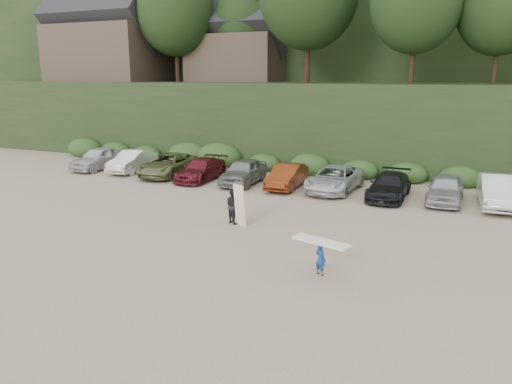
% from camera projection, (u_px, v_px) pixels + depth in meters
% --- Properties ---
extents(ground, '(120.00, 120.00, 0.00)m').
position_uv_depth(ground, '(251.00, 241.00, 20.23)').
color(ground, tan).
rests_on(ground, ground).
extents(hillside_backdrop, '(90.00, 41.50, 28.00)m').
position_uv_depth(hillside_backdrop, '(396.00, 27.00, 49.80)').
color(hillside_backdrop, black).
rests_on(hillside_backdrop, ground).
extents(parked_cars, '(36.64, 5.58, 1.63)m').
position_uv_depth(parked_cars, '(331.00, 179.00, 28.72)').
color(parked_cars, silver).
rests_on(parked_cars, ground).
extents(child_surfer, '(2.11, 1.14, 1.22)m').
position_uv_depth(child_surfer, '(321.00, 252.00, 16.62)').
color(child_surfer, navy).
rests_on(child_surfer, ground).
extents(adult_surfer, '(1.25, 0.97, 1.90)m').
position_uv_depth(adult_surfer, '(234.00, 206.00, 22.51)').
color(adult_surfer, black).
rests_on(adult_surfer, ground).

